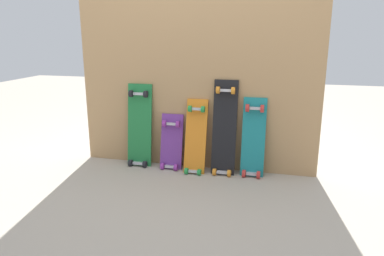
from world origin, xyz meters
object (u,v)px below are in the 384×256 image
Objects in this scene: skateboard_orange at (195,140)px; skateboard_black at (224,132)px; skateboard_teal at (253,141)px; skateboard_purple at (171,145)px; skateboard_green at (139,129)px.

skateboard_black reaches higher than skateboard_orange.
skateboard_orange is 0.51m from skateboard_teal.
skateboard_teal is (0.74, 0.00, 0.09)m from skateboard_purple.
skateboard_black is at bearing -1.08° from skateboard_green.
skateboard_orange is (0.23, -0.03, 0.07)m from skateboard_purple.
skateboard_orange is (0.54, -0.04, -0.06)m from skateboard_green.
skateboard_green is 0.79m from skateboard_black.
skateboard_green is 0.34m from skateboard_purple.
skateboard_teal is at bearing 1.82° from skateboard_black.
skateboard_black is (0.79, -0.01, 0.03)m from skateboard_green.
skateboard_black is 1.20× the size of skateboard_teal.
skateboard_purple is at bearing 179.20° from skateboard_black.
skateboard_black is at bearing -178.18° from skateboard_teal.
skateboard_green is 1.15× the size of skateboard_orange.
skateboard_green is at bearing 179.62° from skateboard_teal.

